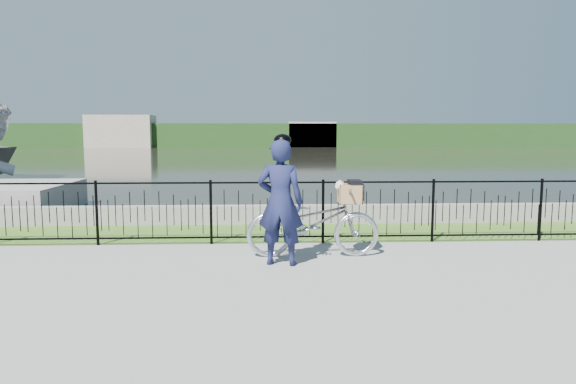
{
  "coord_description": "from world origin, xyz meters",
  "views": [
    {
      "loc": [
        -0.04,
        -7.45,
        2.0
      ],
      "look_at": [
        0.34,
        1.0,
        1.0
      ],
      "focal_mm": 32.0,
      "sensor_mm": 36.0,
      "label": 1
    }
  ],
  "objects": [
    {
      "name": "quay_wall",
      "position": [
        0.0,
        3.6,
        0.2
      ],
      "size": [
        60.0,
        0.3,
        0.4
      ],
      "primitive_type": "cube",
      "color": "gray",
      "rests_on": "ground"
    },
    {
      "name": "far_treeline",
      "position": [
        0.0,
        60.0,
        1.5
      ],
      "size": [
        120.0,
        6.0,
        3.0
      ],
      "primitive_type": "cube",
      "color": "#203F18",
      "rests_on": "ground"
    },
    {
      "name": "far_building_right",
      "position": [
        6.0,
        58.5,
        1.6
      ],
      "size": [
        6.0,
        3.0,
        3.2
      ],
      "primitive_type": "cube",
      "color": "#A69886",
      "rests_on": "ground"
    },
    {
      "name": "far_building_left",
      "position": [
        -18.0,
        58.0,
        2.0
      ],
      "size": [
        8.0,
        4.0,
        4.0
      ],
      "primitive_type": "cube",
      "color": "#A69886",
      "rests_on": "ground"
    },
    {
      "name": "grass_strip",
      "position": [
        0.0,
        2.6,
        0.0
      ],
      "size": [
        60.0,
        2.0,
        0.01
      ],
      "primitive_type": "cube",
      "color": "#436B21",
      "rests_on": "ground"
    },
    {
      "name": "ground",
      "position": [
        0.0,
        0.0,
        0.0
      ],
      "size": [
        120.0,
        120.0,
        0.0
      ],
      "primitive_type": "plane",
      "color": "gray",
      "rests_on": "ground"
    },
    {
      "name": "bicycle_rig",
      "position": [
        0.73,
        0.61,
        0.57
      ],
      "size": [
        2.12,
        0.74,
        1.25
      ],
      "color": "#B0B5BC",
      "rests_on": "ground"
    },
    {
      "name": "water",
      "position": [
        0.0,
        33.0,
        0.0
      ],
      "size": [
        120.0,
        120.0,
        0.0
      ],
      "primitive_type": "plane",
      "color": "black",
      "rests_on": "ground"
    },
    {
      "name": "fence",
      "position": [
        0.0,
        1.6,
        0.58
      ],
      "size": [
        14.0,
        0.06,
        1.15
      ],
      "primitive_type": null,
      "color": "black",
      "rests_on": "ground"
    },
    {
      "name": "cyclist",
      "position": [
        0.19,
        0.13,
        0.97
      ],
      "size": [
        0.77,
        0.58,
        1.97
      ],
      "color": "#161A3E",
      "rests_on": "ground"
    }
  ]
}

